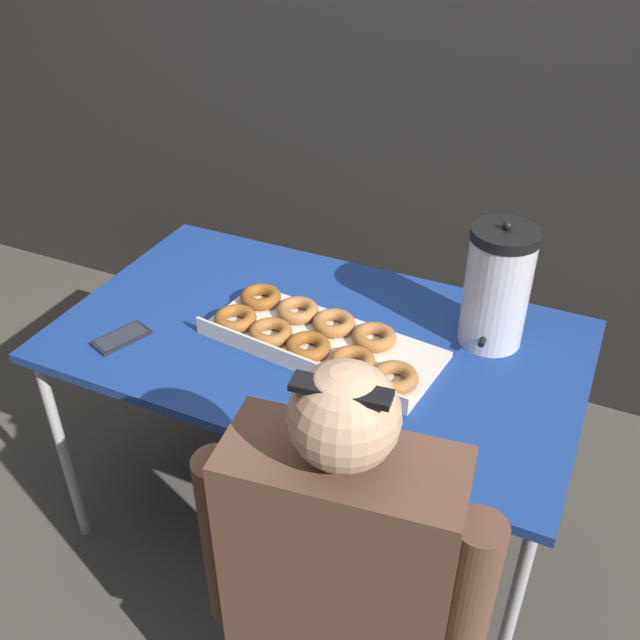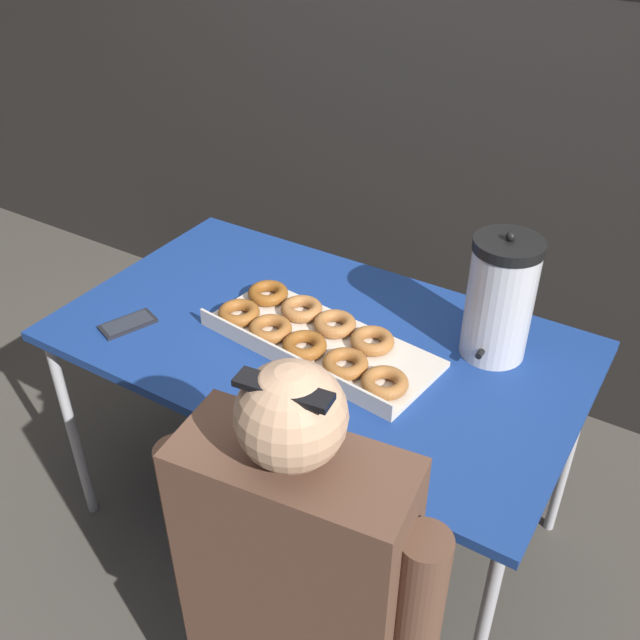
{
  "view_description": "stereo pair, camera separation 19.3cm",
  "coord_description": "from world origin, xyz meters",
  "px_view_note": "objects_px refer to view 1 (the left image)",
  "views": [
    {
      "loc": [
        0.68,
        -1.44,
        1.92
      ],
      "look_at": [
        0.01,
        0.0,
        0.82
      ],
      "focal_mm": 40.0,
      "sensor_mm": 36.0,
      "label": 1
    },
    {
      "loc": [
        0.85,
        -1.35,
        1.92
      ],
      "look_at": [
        0.01,
        0.0,
        0.82
      ],
      "focal_mm": 40.0,
      "sensor_mm": 36.0,
      "label": 2
    }
  ],
  "objects_px": {
    "coffee_urn": "(497,287)",
    "cell_phone": "(121,338)",
    "donut_box": "(316,337)",
    "person_seated": "(339,612)"
  },
  "relations": [
    {
      "from": "donut_box",
      "to": "coffee_urn",
      "type": "distance_m",
      "value": 0.5
    },
    {
      "from": "cell_phone",
      "to": "person_seated",
      "type": "distance_m",
      "value": 0.94
    },
    {
      "from": "cell_phone",
      "to": "person_seated",
      "type": "relative_size",
      "value": 0.14
    },
    {
      "from": "donut_box",
      "to": "cell_phone",
      "type": "relative_size",
      "value": 3.98
    },
    {
      "from": "donut_box",
      "to": "person_seated",
      "type": "height_order",
      "value": "person_seated"
    },
    {
      "from": "donut_box",
      "to": "cell_phone",
      "type": "distance_m",
      "value": 0.54
    },
    {
      "from": "cell_phone",
      "to": "coffee_urn",
      "type": "bearing_deg",
      "value": 45.54
    },
    {
      "from": "coffee_urn",
      "to": "cell_phone",
      "type": "relative_size",
      "value": 2.12
    },
    {
      "from": "donut_box",
      "to": "person_seated",
      "type": "distance_m",
      "value": 0.72
    },
    {
      "from": "donut_box",
      "to": "person_seated",
      "type": "relative_size",
      "value": 0.56
    }
  ]
}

